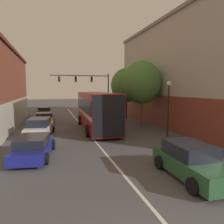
{
  "coord_description": "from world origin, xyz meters",
  "views": [
    {
      "loc": [
        -3.08,
        -3.11,
        3.89
      ],
      "look_at": [
        2.18,
        15.55,
        1.8
      ],
      "focal_mm": 35.0,
      "sensor_mm": 36.0,
      "label": 1
    }
  ],
  "objects_px": {
    "hatchback_foreground": "(191,162)",
    "parked_car_left_distant": "(34,147)",
    "parked_car_left_near": "(40,128)",
    "street_lamp": "(168,101)",
    "parked_car_left_mid": "(44,118)",
    "traffic_signal_gantry": "(89,84)",
    "street_tree_far": "(126,85)",
    "parked_car_left_far": "(44,112)",
    "bus": "(97,109)",
    "street_tree_near": "(142,82)"
  },
  "relations": [
    {
      "from": "hatchback_foreground",
      "to": "parked_car_left_distant",
      "type": "distance_m",
      "value": 8.42
    },
    {
      "from": "parked_car_left_near",
      "to": "parked_car_left_distant",
      "type": "relative_size",
      "value": 1.0
    },
    {
      "from": "parked_car_left_distant",
      "to": "street_lamp",
      "type": "xyz_separation_m",
      "value": [
        10.13,
        2.77,
        2.29
      ]
    },
    {
      "from": "parked_car_left_mid",
      "to": "parked_car_left_distant",
      "type": "height_order",
      "value": "parked_car_left_mid"
    },
    {
      "from": "parked_car_left_near",
      "to": "traffic_signal_gantry",
      "type": "height_order",
      "value": "traffic_signal_gantry"
    },
    {
      "from": "street_tree_far",
      "to": "hatchback_foreground",
      "type": "bearing_deg",
      "value": -100.65
    },
    {
      "from": "parked_car_left_near",
      "to": "street_tree_far",
      "type": "relative_size",
      "value": 0.73
    },
    {
      "from": "parked_car_left_far",
      "to": "parked_car_left_distant",
      "type": "height_order",
      "value": "parked_car_left_far"
    },
    {
      "from": "parked_car_left_mid",
      "to": "parked_car_left_far",
      "type": "distance_m",
      "value": 6.03
    },
    {
      "from": "parked_car_left_distant",
      "to": "traffic_signal_gantry",
      "type": "distance_m",
      "value": 21.14
    },
    {
      "from": "bus",
      "to": "street_tree_near",
      "type": "height_order",
      "value": "street_tree_near"
    },
    {
      "from": "hatchback_foreground",
      "to": "street_lamp",
      "type": "distance_m",
      "value": 8.6
    },
    {
      "from": "traffic_signal_gantry",
      "to": "parked_car_left_far",
      "type": "bearing_deg",
      "value": -169.06
    },
    {
      "from": "parked_car_left_near",
      "to": "street_lamp",
      "type": "distance_m",
      "value": 10.71
    },
    {
      "from": "parked_car_left_distant",
      "to": "traffic_signal_gantry",
      "type": "relative_size",
      "value": 0.54
    },
    {
      "from": "parked_car_left_distant",
      "to": "street_tree_far",
      "type": "distance_m",
      "value": 17.36
    },
    {
      "from": "hatchback_foreground",
      "to": "street_tree_far",
      "type": "xyz_separation_m",
      "value": [
        3.45,
        18.34,
        3.59
      ]
    },
    {
      "from": "parked_car_left_near",
      "to": "traffic_signal_gantry",
      "type": "xyz_separation_m",
      "value": [
        6.54,
        13.91,
        3.87
      ]
    },
    {
      "from": "hatchback_foreground",
      "to": "street_lamp",
      "type": "bearing_deg",
      "value": -21.68
    },
    {
      "from": "bus",
      "to": "parked_car_left_far",
      "type": "height_order",
      "value": "bus"
    },
    {
      "from": "hatchback_foreground",
      "to": "parked_car_left_near",
      "type": "xyz_separation_m",
      "value": [
        -6.79,
        10.65,
        -0.01
      ]
    },
    {
      "from": "hatchback_foreground",
      "to": "traffic_signal_gantry",
      "type": "xyz_separation_m",
      "value": [
        -0.25,
        24.56,
        3.86
      ]
    },
    {
      "from": "street_tree_near",
      "to": "parked_car_left_near",
      "type": "bearing_deg",
      "value": -171.14
    },
    {
      "from": "parked_car_left_far",
      "to": "street_lamp",
      "type": "xyz_separation_m",
      "value": [
        10.07,
        -15.63,
        2.23
      ]
    },
    {
      "from": "parked_car_left_far",
      "to": "parked_car_left_mid",
      "type": "bearing_deg",
      "value": 176.29
    },
    {
      "from": "hatchback_foreground",
      "to": "street_tree_near",
      "type": "xyz_separation_m",
      "value": [
        2.91,
        12.16,
        3.79
      ]
    },
    {
      "from": "parked_car_left_distant",
      "to": "traffic_signal_gantry",
      "type": "bearing_deg",
      "value": -10.9
    },
    {
      "from": "parked_car_left_mid",
      "to": "bus",
      "type": "bearing_deg",
      "value": -138.21
    },
    {
      "from": "parked_car_left_far",
      "to": "traffic_signal_gantry",
      "type": "xyz_separation_m",
      "value": [
        6.56,
        1.27,
        3.9
      ]
    },
    {
      "from": "parked_car_left_distant",
      "to": "street_lamp",
      "type": "relative_size",
      "value": 1.06
    },
    {
      "from": "parked_car_left_mid",
      "to": "parked_car_left_far",
      "type": "bearing_deg",
      "value": -1.77
    },
    {
      "from": "parked_car_left_mid",
      "to": "traffic_signal_gantry",
      "type": "xyz_separation_m",
      "value": [
        6.41,
        7.3,
        3.97
      ]
    },
    {
      "from": "parked_car_left_near",
      "to": "parked_car_left_far",
      "type": "bearing_deg",
      "value": 7.64
    },
    {
      "from": "traffic_signal_gantry",
      "to": "hatchback_foreground",
      "type": "bearing_deg",
      "value": -89.42
    },
    {
      "from": "parked_car_left_far",
      "to": "traffic_signal_gantry",
      "type": "distance_m",
      "value": 7.74
    },
    {
      "from": "bus",
      "to": "parked_car_left_distant",
      "type": "bearing_deg",
      "value": 146.44
    },
    {
      "from": "bus",
      "to": "traffic_signal_gantry",
      "type": "bearing_deg",
      "value": -4.97
    },
    {
      "from": "bus",
      "to": "parked_car_left_near",
      "type": "distance_m",
      "value": 5.52
    },
    {
      "from": "parked_car_left_far",
      "to": "street_tree_near",
      "type": "relative_size",
      "value": 0.66
    },
    {
      "from": "bus",
      "to": "parked_car_left_distant",
      "type": "distance_m",
      "value": 9.13
    },
    {
      "from": "parked_car_left_near",
      "to": "traffic_signal_gantry",
      "type": "distance_m",
      "value": 15.85
    },
    {
      "from": "street_tree_far",
      "to": "parked_car_left_far",
      "type": "bearing_deg",
      "value": 154.26
    },
    {
      "from": "parked_car_left_far",
      "to": "parked_car_left_distant",
      "type": "relative_size",
      "value": 0.92
    },
    {
      "from": "parked_car_left_mid",
      "to": "street_tree_near",
      "type": "relative_size",
      "value": 0.59
    },
    {
      "from": "traffic_signal_gantry",
      "to": "street_tree_near",
      "type": "bearing_deg",
      "value": -75.73
    },
    {
      "from": "hatchback_foreground",
      "to": "street_lamp",
      "type": "height_order",
      "value": "street_lamp"
    },
    {
      "from": "traffic_signal_gantry",
      "to": "parked_car_left_near",
      "type": "bearing_deg",
      "value": -115.18
    },
    {
      "from": "parked_car_left_distant",
      "to": "street_tree_far",
      "type": "bearing_deg",
      "value": -29.77
    },
    {
      "from": "hatchback_foreground",
      "to": "parked_car_left_near",
      "type": "relative_size",
      "value": 0.92
    },
    {
      "from": "parked_car_left_near",
      "to": "parked_car_left_distant",
      "type": "distance_m",
      "value": 5.77
    }
  ]
}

